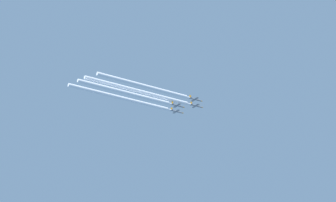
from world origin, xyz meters
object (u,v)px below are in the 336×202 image
jet_left_wingman (177,112)px  jet_right_wingman (196,99)px  jet_slot (178,106)px  jet_lead (197,106)px

jet_left_wingman → jet_right_wingman: 26.31m
jet_right_wingman → jet_slot: jet_right_wingman is taller
jet_left_wingman → jet_slot: 16.20m
jet_left_wingman → jet_right_wingman: size_ratio=1.00×
jet_lead → jet_left_wingman: (-13.35, -9.60, -2.09)m
jet_right_wingman → jet_left_wingman: bearing=179.8°
jet_lead → jet_slot: size_ratio=1.00×
jet_slot → jet_left_wingman: bearing=149.8°
jet_left_wingman → jet_right_wingman: jet_right_wingman is taller
jet_left_wingman → jet_slot: (13.90, -8.08, -2.00)m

